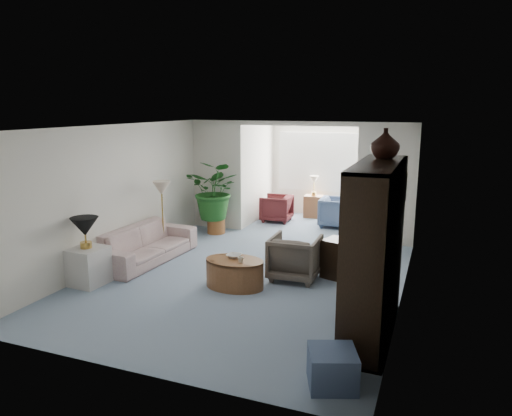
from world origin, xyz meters
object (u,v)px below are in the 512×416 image
at_px(ottoman, 332,368).
at_px(floor_lamp, 161,188).
at_px(coffee_bowl, 234,256).
at_px(sunroom_chair_maroon, 277,208).
at_px(sofa, 146,244).
at_px(coffee_cup, 241,260).
at_px(side_table_dark, 341,259).
at_px(end_table, 88,266).
at_px(entertainment_cabinet, 375,251).
at_px(framed_picture, 404,189).
at_px(wingback_chair, 295,257).
at_px(coffee_table, 235,273).
at_px(sunroom_chair_blue, 336,212).
at_px(cabinet_urn, 385,143).
at_px(plant_pot, 216,226).
at_px(sunroom_table, 314,206).
at_px(table_lamp, 85,227).

bearing_deg(ottoman, floor_lamp, 140.20).
bearing_deg(coffee_bowl, sunroom_chair_maroon, 99.98).
distance_m(sofa, coffee_cup, 2.32).
bearing_deg(sofa, side_table_dark, -80.46).
xyz_separation_m(end_table, entertainment_cabinet, (4.49, -0.08, 0.78)).
bearing_deg(sunroom_chair_maroon, entertainment_cabinet, 27.48).
distance_m(framed_picture, wingback_chair, 2.21).
xyz_separation_m(wingback_chair, ottoman, (1.26, -2.86, -0.17)).
bearing_deg(sofa, coffee_table, -103.60).
bearing_deg(coffee_cup, end_table, -165.21).
distance_m(framed_picture, sunroom_chair_blue, 4.77).
xyz_separation_m(sofa, sunroom_chair_blue, (2.74, 3.82, 0.03)).
distance_m(floor_lamp, side_table_dark, 3.73).
xyz_separation_m(coffee_bowl, cabinet_urn, (2.29, -0.42, 1.88)).
xyz_separation_m(plant_pot, sunroom_table, (1.65, 2.33, 0.12)).
bearing_deg(table_lamp, sunroom_chair_maroon, 74.42).
bearing_deg(side_table_dark, coffee_bowl, -149.10).
bearing_deg(cabinet_urn, sunroom_chair_blue, 108.08).
relative_size(floor_lamp, coffee_cup, 3.83).
relative_size(cabinet_urn, ottoman, 0.80).
relative_size(table_lamp, coffee_bowl, 1.91).
xyz_separation_m(coffee_bowl, sunroom_chair_blue, (0.74, 4.33, -0.13)).
distance_m(floor_lamp, sunroom_chair_maroon, 3.50).
xyz_separation_m(end_table, ottoman, (4.29, -1.41, -0.11)).
bearing_deg(side_table_dark, end_table, -154.89).
xyz_separation_m(floor_lamp, coffee_table, (2.12, -1.32, -1.02)).
distance_m(floor_lamp, sunroom_chair_blue, 4.29).
relative_size(end_table, ottoman, 1.26).
distance_m(table_lamp, ottoman, 4.58).
height_order(framed_picture, coffee_table, framed_picture).
bearing_deg(sunroom_chair_maroon, sunroom_chair_blue, 87.32).
bearing_deg(end_table, cabinet_urn, 5.33).
bearing_deg(entertainment_cabinet, framed_picture, 77.42).
distance_m(end_table, ottoman, 4.52).
bearing_deg(plant_pot, sunroom_chair_maroon, 60.43).
xyz_separation_m(sofa, entertainment_cabinet, (4.29, -1.43, 0.76)).
height_order(coffee_bowl, sunroom_table, sunroom_table).
bearing_deg(sofa, table_lamp, 174.67).
distance_m(framed_picture, coffee_bowl, 2.80).
height_order(sofa, table_lamp, table_lamp).
relative_size(sofa, wingback_chair, 2.72).
bearing_deg(table_lamp, coffee_bowl, 20.74).
height_order(end_table, sunroom_chair_blue, sunroom_chair_blue).
bearing_deg(floor_lamp, coffee_cup, -31.97).
xyz_separation_m(entertainment_cabinet, cabinet_urn, (0.00, 0.50, 1.27)).
xyz_separation_m(floor_lamp, ottoman, (4.16, -3.47, -1.06)).
bearing_deg(entertainment_cabinet, cabinet_urn, 90.00).
distance_m(end_table, sunroom_table, 6.31).
bearing_deg(side_table_dark, plant_pot, 150.05).
relative_size(end_table, coffee_bowl, 2.62).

